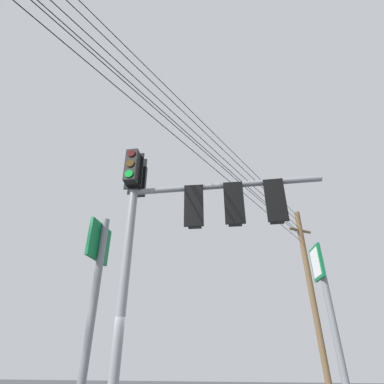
% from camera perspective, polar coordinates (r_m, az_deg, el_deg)
% --- Properties ---
extents(signal_mast_assembly, '(0.97, 4.67, 6.45)m').
position_cam_1_polar(signal_mast_assembly, '(7.01, -2.68, -4.73)').
color(signal_mast_assembly, gray).
rests_on(signal_mast_assembly, ground).
extents(utility_pole_wooden, '(1.07, 1.42, 10.22)m').
position_cam_1_polar(utility_pole_wooden, '(19.43, 21.51, -17.12)').
color(utility_pole_wooden, brown).
rests_on(utility_pole_wooden, ground).
extents(route_sign_primary, '(0.39, 0.10, 2.97)m').
position_cam_1_polar(route_sign_primary, '(2.95, -19.29, -25.68)').
color(route_sign_primary, slate).
rests_on(route_sign_primary, ground).
extents(route_sign_secondary, '(0.29, 0.11, 2.93)m').
position_cam_1_polar(route_sign_secondary, '(3.71, 25.98, -26.41)').
color(route_sign_secondary, slate).
rests_on(route_sign_secondary, ground).
extents(overhead_wire_span, '(27.88, 13.12, 1.84)m').
position_cam_1_polar(overhead_wire_span, '(9.37, -15.24, 23.37)').
color(overhead_wire_span, black).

